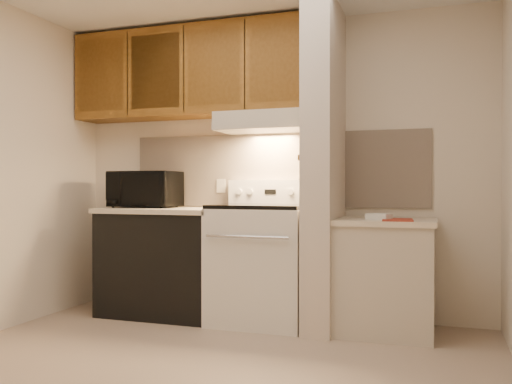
% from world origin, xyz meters
% --- Properties ---
extents(floor, '(3.60, 3.60, 0.00)m').
position_xyz_m(floor, '(0.00, 0.00, 0.00)').
color(floor, tan).
rests_on(floor, ground).
extents(wall_back, '(3.60, 2.50, 0.02)m').
position_xyz_m(wall_back, '(0.00, 1.50, 1.25)').
color(wall_back, beige).
rests_on(wall_back, floor).
extents(backsplash, '(2.60, 0.02, 0.63)m').
position_xyz_m(backsplash, '(0.00, 1.49, 1.24)').
color(backsplash, beige).
rests_on(backsplash, wall_back).
extents(range_body, '(0.76, 0.65, 0.92)m').
position_xyz_m(range_body, '(0.00, 1.16, 0.46)').
color(range_body, silver).
rests_on(range_body, floor).
extents(oven_window, '(0.50, 0.01, 0.30)m').
position_xyz_m(oven_window, '(0.00, 0.84, 0.50)').
color(oven_window, black).
rests_on(oven_window, range_body).
extents(oven_handle, '(0.65, 0.02, 0.02)m').
position_xyz_m(oven_handle, '(0.00, 0.80, 0.72)').
color(oven_handle, silver).
rests_on(oven_handle, range_body).
extents(cooktop, '(0.74, 0.64, 0.03)m').
position_xyz_m(cooktop, '(0.00, 1.16, 0.94)').
color(cooktop, black).
rests_on(cooktop, range_body).
extents(range_backguard, '(0.76, 0.08, 0.20)m').
position_xyz_m(range_backguard, '(0.00, 1.44, 1.05)').
color(range_backguard, silver).
rests_on(range_backguard, range_body).
extents(range_display, '(0.10, 0.01, 0.04)m').
position_xyz_m(range_display, '(0.00, 1.40, 1.05)').
color(range_display, black).
rests_on(range_display, range_backguard).
extents(range_knob_left_outer, '(0.05, 0.02, 0.05)m').
position_xyz_m(range_knob_left_outer, '(-0.28, 1.40, 1.05)').
color(range_knob_left_outer, silver).
rests_on(range_knob_left_outer, range_backguard).
extents(range_knob_left_inner, '(0.05, 0.02, 0.05)m').
position_xyz_m(range_knob_left_inner, '(-0.18, 1.40, 1.05)').
color(range_knob_left_inner, silver).
rests_on(range_knob_left_inner, range_backguard).
extents(range_knob_right_inner, '(0.05, 0.02, 0.05)m').
position_xyz_m(range_knob_right_inner, '(0.18, 1.40, 1.05)').
color(range_knob_right_inner, silver).
rests_on(range_knob_right_inner, range_backguard).
extents(range_knob_right_outer, '(0.05, 0.02, 0.05)m').
position_xyz_m(range_knob_right_outer, '(0.28, 1.40, 1.05)').
color(range_knob_right_outer, silver).
rests_on(range_knob_right_outer, range_backguard).
extents(dishwasher_front, '(1.00, 0.63, 0.87)m').
position_xyz_m(dishwasher_front, '(-0.88, 1.17, 0.43)').
color(dishwasher_front, black).
rests_on(dishwasher_front, floor).
extents(left_countertop, '(1.04, 0.67, 0.04)m').
position_xyz_m(left_countertop, '(-0.88, 1.17, 0.89)').
color(left_countertop, beige).
rests_on(left_countertop, dishwasher_front).
extents(spoon_rest, '(0.21, 0.09, 0.01)m').
position_xyz_m(spoon_rest, '(-0.48, 1.36, 0.92)').
color(spoon_rest, black).
rests_on(spoon_rest, left_countertop).
extents(teal_jar, '(0.11, 0.11, 0.10)m').
position_xyz_m(teal_jar, '(-1.23, 1.33, 0.96)').
color(teal_jar, '#306961').
rests_on(teal_jar, left_countertop).
extents(outlet, '(0.08, 0.01, 0.12)m').
position_xyz_m(outlet, '(-0.48, 1.48, 1.10)').
color(outlet, beige).
rests_on(outlet, backsplash).
extents(microwave, '(0.59, 0.41, 0.32)m').
position_xyz_m(microwave, '(-1.10, 1.23, 1.07)').
color(microwave, black).
rests_on(microwave, left_countertop).
extents(partition_pillar, '(0.22, 0.70, 2.50)m').
position_xyz_m(partition_pillar, '(0.51, 1.15, 1.25)').
color(partition_pillar, beige).
rests_on(partition_pillar, floor).
extents(pillar_trim, '(0.01, 0.70, 0.04)m').
position_xyz_m(pillar_trim, '(0.39, 1.15, 1.30)').
color(pillar_trim, brown).
rests_on(pillar_trim, partition_pillar).
extents(knife_strip, '(0.02, 0.42, 0.04)m').
position_xyz_m(knife_strip, '(0.39, 1.10, 1.32)').
color(knife_strip, black).
rests_on(knife_strip, partition_pillar).
extents(knife_blade_a, '(0.01, 0.03, 0.16)m').
position_xyz_m(knife_blade_a, '(0.38, 0.94, 1.22)').
color(knife_blade_a, silver).
rests_on(knife_blade_a, knife_strip).
extents(knife_handle_a, '(0.02, 0.02, 0.10)m').
position_xyz_m(knife_handle_a, '(0.38, 0.95, 1.37)').
color(knife_handle_a, black).
rests_on(knife_handle_a, knife_strip).
extents(knife_blade_b, '(0.01, 0.04, 0.18)m').
position_xyz_m(knife_blade_b, '(0.38, 1.03, 1.21)').
color(knife_blade_b, silver).
rests_on(knife_blade_b, knife_strip).
extents(knife_handle_b, '(0.02, 0.02, 0.10)m').
position_xyz_m(knife_handle_b, '(0.38, 1.03, 1.37)').
color(knife_handle_b, black).
rests_on(knife_handle_b, knife_strip).
extents(knife_blade_c, '(0.01, 0.04, 0.20)m').
position_xyz_m(knife_blade_c, '(0.38, 1.11, 1.20)').
color(knife_blade_c, silver).
rests_on(knife_blade_c, knife_strip).
extents(knife_handle_c, '(0.02, 0.02, 0.10)m').
position_xyz_m(knife_handle_c, '(0.38, 1.11, 1.37)').
color(knife_handle_c, black).
rests_on(knife_handle_c, knife_strip).
extents(knife_blade_d, '(0.01, 0.04, 0.16)m').
position_xyz_m(knife_blade_d, '(0.38, 1.17, 1.22)').
color(knife_blade_d, silver).
rests_on(knife_blade_d, knife_strip).
extents(knife_handle_d, '(0.02, 0.02, 0.10)m').
position_xyz_m(knife_handle_d, '(0.38, 1.18, 1.37)').
color(knife_handle_d, black).
rests_on(knife_handle_d, knife_strip).
extents(knife_blade_e, '(0.01, 0.04, 0.18)m').
position_xyz_m(knife_blade_e, '(0.38, 1.25, 1.21)').
color(knife_blade_e, silver).
rests_on(knife_blade_e, knife_strip).
extents(knife_handle_e, '(0.02, 0.02, 0.10)m').
position_xyz_m(knife_handle_e, '(0.38, 1.25, 1.37)').
color(knife_handle_e, black).
rests_on(knife_handle_e, knife_strip).
extents(oven_mitt, '(0.03, 0.11, 0.26)m').
position_xyz_m(oven_mitt, '(0.38, 1.32, 1.20)').
color(oven_mitt, slate).
rests_on(oven_mitt, partition_pillar).
extents(right_cab_base, '(0.70, 0.60, 0.81)m').
position_xyz_m(right_cab_base, '(0.97, 1.15, 0.40)').
color(right_cab_base, beige).
rests_on(right_cab_base, floor).
extents(right_countertop, '(0.74, 0.64, 0.04)m').
position_xyz_m(right_countertop, '(0.97, 1.15, 0.83)').
color(right_countertop, beige).
rests_on(right_countertop, right_cab_base).
extents(red_folder, '(0.23, 0.30, 0.01)m').
position_xyz_m(red_folder, '(1.07, 1.00, 0.85)').
color(red_folder, maroon).
rests_on(red_folder, right_countertop).
extents(white_box, '(0.19, 0.16, 0.04)m').
position_xyz_m(white_box, '(0.94, 1.05, 0.87)').
color(white_box, white).
rests_on(white_box, right_countertop).
extents(range_hood, '(0.78, 0.44, 0.15)m').
position_xyz_m(range_hood, '(0.00, 1.28, 1.62)').
color(range_hood, beige).
rests_on(range_hood, upper_cabinets).
extents(hood_lip, '(0.78, 0.04, 0.06)m').
position_xyz_m(hood_lip, '(0.00, 1.07, 1.58)').
color(hood_lip, beige).
rests_on(hood_lip, range_hood).
extents(upper_cabinets, '(2.18, 0.33, 0.77)m').
position_xyz_m(upper_cabinets, '(-0.69, 1.32, 2.08)').
color(upper_cabinets, brown).
rests_on(upper_cabinets, wall_back).
extents(cab_door_a, '(0.46, 0.01, 0.63)m').
position_xyz_m(cab_door_a, '(-1.51, 1.17, 2.08)').
color(cab_door_a, brown).
rests_on(cab_door_a, upper_cabinets).
extents(cab_gap_a, '(0.01, 0.01, 0.73)m').
position_xyz_m(cab_gap_a, '(-1.23, 1.16, 2.08)').
color(cab_gap_a, black).
rests_on(cab_gap_a, upper_cabinets).
extents(cab_door_b, '(0.46, 0.01, 0.63)m').
position_xyz_m(cab_door_b, '(-0.96, 1.17, 2.08)').
color(cab_door_b, brown).
rests_on(cab_door_b, upper_cabinets).
extents(cab_gap_b, '(0.01, 0.01, 0.73)m').
position_xyz_m(cab_gap_b, '(-0.69, 1.16, 2.08)').
color(cab_gap_b, black).
rests_on(cab_gap_b, upper_cabinets).
extents(cab_door_c, '(0.46, 0.01, 0.63)m').
position_xyz_m(cab_door_c, '(-0.42, 1.17, 2.08)').
color(cab_door_c, brown).
rests_on(cab_door_c, upper_cabinets).
extents(cab_gap_c, '(0.01, 0.01, 0.73)m').
position_xyz_m(cab_gap_c, '(-0.14, 1.16, 2.08)').
color(cab_gap_c, black).
rests_on(cab_gap_c, upper_cabinets).
extents(cab_door_d, '(0.46, 0.01, 0.63)m').
position_xyz_m(cab_door_d, '(0.13, 1.17, 2.08)').
color(cab_door_d, brown).
rests_on(cab_door_d, upper_cabinets).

